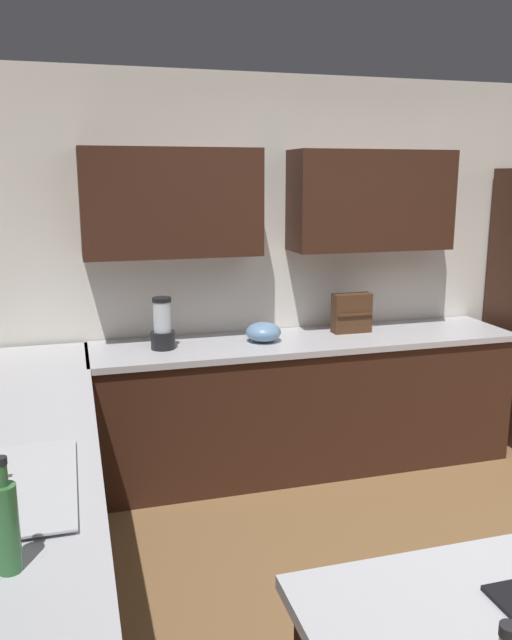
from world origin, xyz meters
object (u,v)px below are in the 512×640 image
(blender, at_px, (163,327))
(mixing_bowl, at_px, (263,332))
(sink_unit, at_px, (4,487))
(dish_soap_bottle, at_px, (7,525))
(spice_rack, at_px, (352,313))

(blender, relative_size, mixing_bowl, 1.42)
(sink_unit, distance_m, mixing_bowl, 2.23)
(blender, height_order, dish_soap_bottle, dish_soap_bottle)
(mixing_bowl, bearing_deg, spice_rack, -173.30)
(mixing_bowl, distance_m, dish_soap_bottle, 2.58)
(blender, bearing_deg, dish_soap_bottle, 71.78)
(blender, height_order, spice_rack, blender)
(mixing_bowl, relative_size, dish_soap_bottle, 0.69)
(blender, distance_m, spice_rack, 1.30)
(mixing_bowl, xyz_separation_m, dish_soap_bottle, (1.37, 2.19, 0.07))
(blender, distance_m, mixing_bowl, 0.65)
(sink_unit, distance_m, blender, 1.88)
(blender, height_order, mixing_bowl, blender)
(mixing_bowl, height_order, spice_rack, spice_rack)
(sink_unit, relative_size, blender, 2.17)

